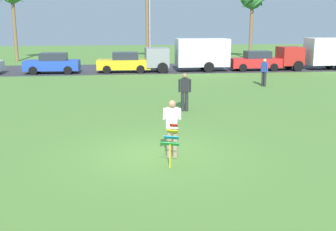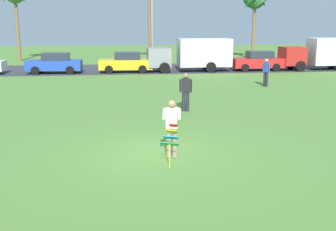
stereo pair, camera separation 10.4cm
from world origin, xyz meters
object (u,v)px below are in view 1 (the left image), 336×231
parked_car_blue (52,63)px  streetlight_pole (150,21)px  person_kite_flyer (172,126)px  palm_tree_centre_far (252,2)px  parked_car_red (256,61)px  parked_car_yellow (124,63)px  parked_truck_grey_van (192,54)px  kite_held (171,139)px  person_walker_far (185,91)px  parked_truck_red_cab (322,53)px  person_walker_near (264,72)px

parked_car_blue → streetlight_pole: (8.19, 7.07, 3.22)m
person_kite_flyer → palm_tree_centre_far: (12.61, 31.56, 5.02)m
palm_tree_centre_far → parked_car_red: bearing=-105.4°
parked_car_yellow → parked_truck_grey_van: (5.48, 0.00, 0.64)m
kite_held → person_kite_flyer: bearing=80.6°
kite_held → person_walker_far: size_ratio=0.67×
person_kite_flyer → parked_truck_red_cab: parked_truck_red_cab is taller
parked_car_blue → person_walker_near: bearing=-31.1°
kite_held → parked_truck_red_cab: (15.76, 22.39, 0.63)m
person_kite_flyer → parked_truck_grey_van: (4.52, 21.60, 0.46)m
parked_truck_red_cab → streetlight_pole: streetlight_pole is taller
parked_car_yellow → parked_car_blue: bearing=-180.0°
person_kite_flyer → person_walker_near: 15.14m
kite_held → parked_car_blue: (-6.38, 22.39, -0.01)m
person_kite_flyer → streetlight_pole: size_ratio=0.25×
person_kite_flyer → person_walker_far: bearing=77.5°
parked_truck_red_cab → palm_tree_centre_far: 11.36m
person_kite_flyer → parked_truck_grey_van: size_ratio=0.26×
parked_car_blue → streetlight_pole: streetlight_pole is taller
kite_held → parked_truck_red_cab: size_ratio=0.17×
parked_car_yellow → parked_car_red: same height
parked_truck_grey_van → palm_tree_centre_far: (8.09, 9.96, 4.56)m
person_kite_flyer → palm_tree_centre_far: size_ratio=0.24×
kite_held → palm_tree_centre_far: bearing=68.5°
parked_car_yellow → palm_tree_centre_far: bearing=36.3°
person_kite_flyer → palm_tree_centre_far: palm_tree_centre_far is taller
palm_tree_centre_far → person_walker_far: (-11.18, -25.11, -5.04)m
parked_car_yellow → palm_tree_centre_far: (13.57, 9.96, 5.19)m
parked_truck_grey_van → palm_tree_centre_far: palm_tree_centre_far is taller
streetlight_pole → parked_car_yellow: bearing=-110.4°
parked_car_blue → parked_car_yellow: 5.56m
parked_car_yellow → parked_truck_red_cab: 16.60m
parked_car_yellow → person_walker_near: size_ratio=2.46×
parked_truck_grey_van → person_walker_far: (-3.08, -15.15, -0.48)m
parked_car_red → parked_car_yellow: bearing=-180.0°
parked_truck_grey_van → palm_tree_centre_far: size_ratio=0.92×
streetlight_pole → kite_held: bearing=-93.5°
person_walker_near → person_walker_far: size_ratio=1.00×
parked_car_red → person_kite_flyer: bearing=-114.6°
parked_car_blue → parked_truck_grey_van: parked_truck_grey_van is taller
person_kite_flyer → parked_car_blue: 22.56m
person_kite_flyer → parked_car_yellow: size_ratio=0.41×
parked_car_yellow → person_walker_far: bearing=-81.0°
person_walker_far → person_kite_flyer: bearing=-102.5°
kite_held → palm_tree_centre_far: 35.15m
kite_held → person_walker_near: size_ratio=0.67×
streetlight_pole → person_walker_near: size_ratio=4.05×
person_kite_flyer → parked_truck_grey_van: parked_truck_grey_van is taller
parked_car_red → person_walker_far: person_walker_far is taller
palm_tree_centre_far → kite_held: bearing=-111.5°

